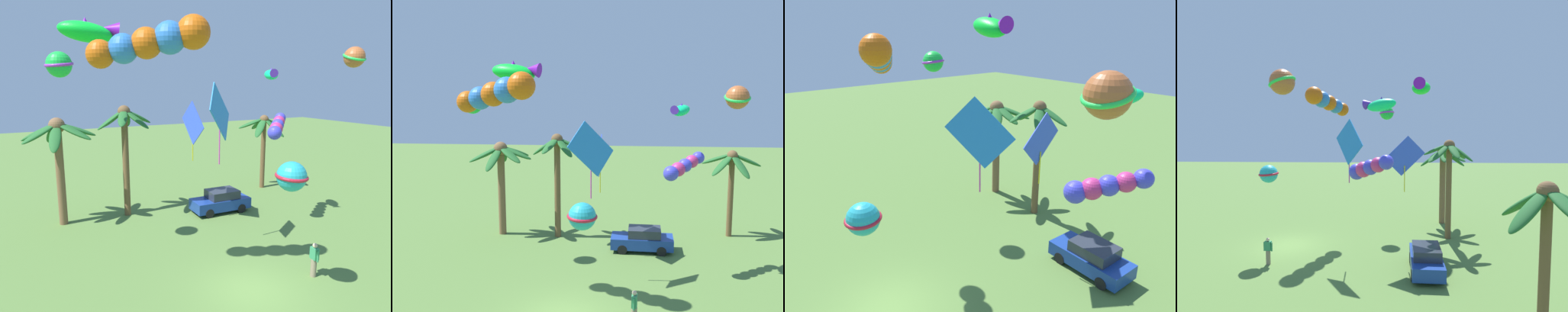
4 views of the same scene
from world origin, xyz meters
TOP-DOWN VIEW (x-y plane):
  - palm_tree_0 at (9.93, 12.30)m, footprint 4.20×3.81m
  - palm_tree_1 at (-1.94, 11.16)m, footprint 3.69×3.61m
  - palm_tree_2 at (-5.92, 11.41)m, footprint 4.42×3.99m
  - parked_car_0 at (3.84, 8.85)m, footprint 3.96×1.86m
  - spectator_0 at (3.17, -0.29)m, footprint 0.27×0.55m
  - kite_fish_0 at (5.67, 6.30)m, footprint 1.46×1.86m
  - kite_tube_1 at (5.85, 5.78)m, footprint 2.40×2.25m
  - kite_ball_2 at (7.72, 2.22)m, footprint 1.27×1.25m
  - kite_ball_3 at (0.96, -0.97)m, footprint 1.73×1.74m
  - kite_fish_4 at (-4.20, 9.32)m, footprint 3.45×1.94m
  - kite_tube_5 at (-3.37, 2.10)m, footprint 4.29×2.81m
  - kite_ball_6 at (-6.16, 6.67)m, footprint 1.81×1.81m
  - kite_diamond_7 at (1.18, 7.78)m, footprint 0.18×2.54m
  - kite_diamond_8 at (0.91, 4.26)m, footprint 2.28×1.97m

SIDE VIEW (x-z plane):
  - parked_car_0 at x=3.84m, z-range 0.00..1.51m
  - spectator_0 at x=3.17m, z-range 0.02..1.61m
  - palm_tree_0 at x=9.93m, z-range 1.62..7.69m
  - palm_tree_2 at x=-5.92m, z-range 1.74..8.34m
  - kite_ball_3 at x=0.96m, z-range 4.49..5.65m
  - palm_tree_1 at x=-1.94m, z-range 1.81..9.03m
  - kite_tube_1 at x=5.85m, z-range 5.34..6.74m
  - kite_diamond_7 at x=1.18m, z-range 4.45..8.00m
  - kite_diamond_8 at x=0.91m, z-range 5.05..9.16m
  - kite_fish_0 at x=5.67m, z-range 8.69..9.48m
  - kite_ball_6 at x=-6.16m, z-range 8.80..9.97m
  - kite_ball_2 at x=7.72m, z-range 9.34..10.42m
  - kite_tube_5 at x=-3.37m, z-range 9.08..11.04m
  - kite_fish_4 at x=-4.20m, z-range 10.53..12.01m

